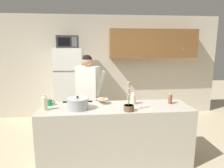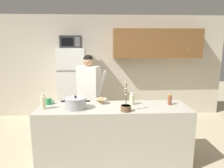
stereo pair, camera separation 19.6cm
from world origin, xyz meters
name	(u,v)px [view 2 (the right image)]	position (x,y,z in m)	size (l,w,h in m)	color
ground_plane	(114,161)	(0.00, 0.00, 0.00)	(14.00, 14.00, 0.00)	#C6B793
back_wall_unit	(119,62)	(0.27, 2.25, 1.43)	(6.00, 0.48, 2.60)	beige
kitchen_island	(114,134)	(0.00, 0.00, 0.46)	(2.32, 0.68, 0.92)	#BCB7A8
refrigerator	(73,85)	(-0.89, 1.85, 0.89)	(0.64, 0.68, 1.79)	white
microwave	(71,42)	(-0.89, 1.83, 1.93)	(0.48, 0.37, 0.28)	#2D2D30
person_near_pot	(89,87)	(-0.43, 0.84, 1.05)	(0.62, 0.57, 1.68)	#726656
cooking_pot	(76,103)	(-0.57, -0.06, 1.00)	(0.43, 0.32, 0.20)	#ADAFB5
coffee_mug	(49,101)	(-1.03, 0.17, 0.97)	(0.13, 0.09, 0.10)	#2D8C4C
bread_bowl	(101,100)	(-0.20, 0.18, 0.97)	(0.19, 0.19, 0.10)	beige
bottle_near_edge	(132,99)	(0.30, 0.11, 1.01)	(0.08, 0.08, 0.19)	beige
bottle_mid_counter	(170,99)	(0.90, 0.07, 1.01)	(0.06, 0.06, 0.18)	brown
bottle_far_corner	(43,102)	(-1.05, -0.06, 1.03)	(0.07, 0.07, 0.23)	beige
potted_orchid	(126,107)	(0.16, -0.22, 0.99)	(0.15, 0.15, 0.44)	brown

